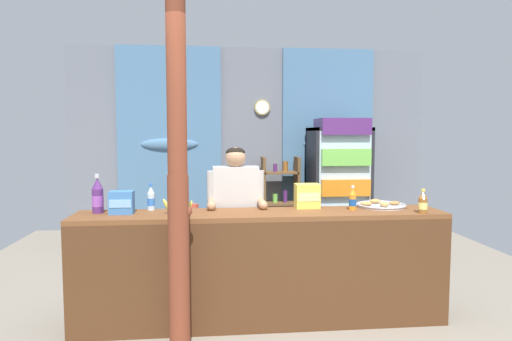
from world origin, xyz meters
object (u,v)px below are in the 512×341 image
Objects in this scene: timber_post at (178,183)px; snack_box_biscuit at (122,202)px; soda_bottle_water at (151,199)px; drink_fridge at (339,185)px; plastic_lawn_chair at (176,237)px; stall_counter at (263,259)px; shopkeeper at (236,206)px; soda_bottle_orange_soda at (353,200)px; pastry_tray at (381,205)px; soda_bottle_grape_soda at (98,197)px; soda_bottle_iced_tea at (423,203)px; banana_bunch at (178,207)px; snack_box_instant_noodle at (307,196)px; bottle_shelf_rack at (280,207)px.

timber_post is 0.71m from snack_box_biscuit.
timber_post is at bearing -65.51° from soda_bottle_water.
snack_box_biscuit is (-0.22, -0.15, -0.00)m from soda_bottle_water.
drink_fridge is 2.12m from plastic_lawn_chair.
stall_counter is 0.65m from shopkeeper.
soda_bottle_orange_soda is 1.10× the size of snack_box_biscuit.
pastry_tray is (-0.05, -1.53, -0.01)m from drink_fridge.
soda_bottle_water is at bearing 12.71° from soda_bottle_grape_soda.
drink_fridge is 8.81× the size of soda_bottle_iced_tea.
snack_box_instant_noodle is at bearing 9.51° from banana_bunch.
stall_counter is 15.28× the size of soda_bottle_iced_tea.
snack_box_instant_noodle is at bearing 158.18° from soda_bottle_orange_soda.
soda_bottle_grape_soda is at bearing 164.46° from snack_box_biscuit.
snack_box_instant_noodle is (-0.91, 0.37, 0.02)m from soda_bottle_iced_tea.
banana_bunch is (0.12, -1.19, 0.53)m from plastic_lawn_chair.
soda_bottle_orange_soda is 1.52m from banana_bunch.
bottle_shelf_rack is 4.94× the size of banana_bunch.
snack_box_instant_noodle is 0.69m from pastry_tray.
soda_bottle_water is at bearing -144.84° from drink_fridge.
soda_bottle_orange_soda is 0.34m from pastry_tray.
soda_bottle_water is 0.87× the size of banana_bunch.
drink_fridge is 1.36× the size of bottle_shelf_rack.
stall_counter reaches higher than plastic_lawn_chair.
soda_bottle_iced_tea is (0.18, -1.88, 0.06)m from drink_fridge.
drink_fridge is 9.24× the size of snack_box_biscuit.
soda_bottle_grape_soda is at bearing -167.29° from soda_bottle_water.
banana_bunch is (0.47, -0.05, -0.04)m from snack_box_biscuit.
snack_box_biscuit is at bearing 137.54° from timber_post.
soda_bottle_grape_soda is 1.53× the size of soda_bottle_orange_soda.
banana_bunch is at bearing -174.72° from pastry_tray.
soda_bottle_water reaches higher than pastry_tray.
stall_counter is 9.52× the size of soda_bottle_grape_soda.
soda_bottle_iced_tea is at bearing -32.27° from plastic_lawn_chair.
soda_bottle_orange_soda is at bearing 9.64° from stall_counter.
soda_bottle_water reaches higher than plastic_lawn_chair.
pastry_tray is at bearing 1.39° from soda_bottle_grape_soda.
drink_fridge is 4.13× the size of pastry_tray.
snack_box_biscuit reaches higher than banana_bunch.
snack_box_instant_noodle is at bearing 33.48° from stall_counter.
soda_bottle_orange_soda is at bearing 1.55° from banana_bunch.
pastry_tray is 1.63× the size of banana_bunch.
soda_bottle_orange_soda is 0.99× the size of snack_box_instant_noodle.
soda_bottle_water reaches higher than soda_bottle_orange_soda.
pastry_tray is at bearing 13.33° from stall_counter.
snack_box_instant_noodle reaches higher than pastry_tray.
shopkeeper reaches higher than soda_bottle_grape_soda.
soda_bottle_iced_tea is (1.35, -0.08, 0.47)m from stall_counter.
bottle_shelf_rack is (-0.71, 0.22, -0.30)m from drink_fridge.
soda_bottle_water is at bearing 170.59° from soda_bottle_iced_tea.
shopkeeper is (0.48, 0.81, -0.32)m from timber_post.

